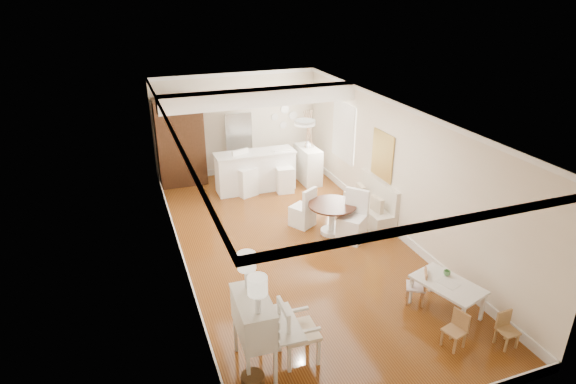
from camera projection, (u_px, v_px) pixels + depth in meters
room at (291, 150)px, 9.36m from camera, size 9.00×9.04×2.82m
secretary_bureau at (254, 334)px, 6.56m from camera, size 0.95×0.96×1.17m
gustavian_armchair at (299, 330)px, 6.78m from camera, size 0.57×0.57×0.97m
kids_table at (446, 297)px, 7.84m from camera, size 0.95×1.24×0.55m
kids_chair_a at (454, 330)px, 7.07m from camera, size 0.35×0.35×0.59m
kids_chair_b at (416, 286)px, 8.05m from camera, size 0.42×0.42×0.64m
kids_chair_c at (508, 330)px, 7.09m from camera, size 0.28×0.28×0.56m
banquette at (370, 201)px, 10.73m from camera, size 0.52×1.60×0.98m
dining_table at (332, 219)px, 10.25m from camera, size 1.15×1.15×0.69m
slip_chair_near at (352, 217)px, 9.93m from camera, size 0.73×0.73×1.07m
slip_chair_far at (302, 206)px, 10.55m from camera, size 0.61×0.62×0.92m
breakfast_counter at (255, 171)px, 12.36m from camera, size 2.05×0.65×1.03m
bar_stool_left at (245, 173)px, 12.05m from camera, size 0.59×0.59×1.15m
bar_stool_right at (284, 172)px, 12.25m from camera, size 0.46×0.46×1.06m
pantry_cabinet at (180, 142)px, 12.50m from camera, size 1.20×0.60×2.30m
fridge at (251, 144)px, 13.17m from camera, size 0.75×0.65×1.80m
sideboard at (308, 165)px, 12.90m from camera, size 0.47×1.02×0.96m
pencil_cup at (447, 273)px, 7.92m from camera, size 0.14×0.14×0.09m
branch_vase at (308, 144)px, 12.70m from camera, size 0.16×0.16×0.16m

